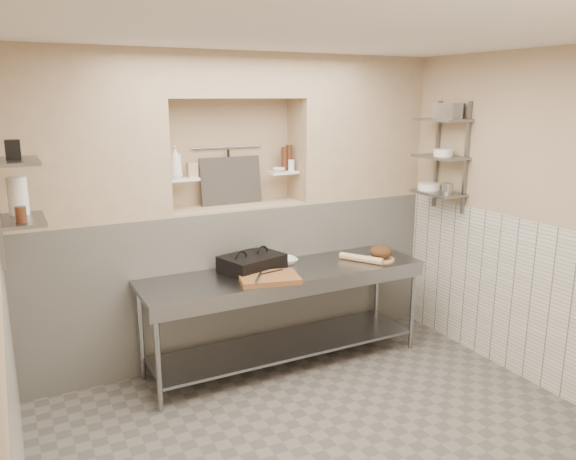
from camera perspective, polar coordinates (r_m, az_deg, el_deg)
floor at (r=4.39m, az=4.26°, el=-20.81°), size 4.00×3.90×0.10m
ceiling at (r=3.66m, az=5.10°, el=20.14°), size 4.00×3.90×0.10m
wall_right at (r=5.13m, az=24.52°, el=0.75°), size 0.10×3.90×2.80m
wall_back at (r=5.53m, az=-6.33°, el=2.74°), size 4.00×0.10×2.80m
backwall_lower at (r=5.48m, az=-5.20°, el=-4.90°), size 4.00×0.40×1.40m
alcove_sill at (r=5.30m, az=-5.36°, el=2.40°), size 1.30×0.40×0.02m
backwall_pillar_left at (r=4.88m, az=-20.32°, el=8.87°), size 1.35×0.40×1.40m
backwall_pillar_right at (r=5.83m, az=6.85°, el=10.22°), size 1.35×0.40×1.40m
backwall_header at (r=5.20m, az=-5.66°, el=15.38°), size 1.30×0.40×0.40m
wainscot_left at (r=3.53m, az=-25.76°, el=-17.20°), size 0.02×3.90×1.40m
wainscot_right at (r=5.27m, az=23.36°, el=-6.75°), size 0.02×3.90×1.40m
alcove_shelf_left at (r=5.09m, az=-10.68°, el=5.09°), size 0.28×0.16×0.02m
alcove_shelf_right at (r=5.45m, az=-0.52°, el=5.87°), size 0.28×0.16×0.02m
utensil_rail at (r=5.38m, az=-6.17°, el=8.37°), size 0.70×0.02×0.02m
hanging_steel at (r=5.38m, az=-6.05°, el=6.55°), size 0.02×0.02×0.30m
splash_panel at (r=5.35m, az=-5.82°, el=5.00°), size 0.60×0.08×0.45m
wall_shelf_left_lower at (r=4.21m, az=-25.48°, el=0.89°), size 0.30×0.50×0.02m
wall_shelf_left_upper at (r=4.15m, az=-26.04°, el=6.28°), size 0.30×0.50×0.03m
shelf_rail_right_a at (r=5.85m, az=14.88°, el=7.43°), size 0.03×0.03×1.05m
shelf_rail_right_b at (r=5.56m, az=17.64°, el=6.95°), size 0.03×0.03×1.05m
wall_shelf_right_lower at (r=5.66m, az=15.00°, el=3.65°), size 0.30×0.50×0.02m
wall_shelf_right_mid at (r=5.62m, az=15.21°, el=7.17°), size 0.30×0.50×0.02m
wall_shelf_right_upper at (r=5.59m, az=15.44°, el=10.73°), size 0.30×0.50×0.03m
prep_table at (r=5.10m, az=-0.26°, el=-6.94°), size 2.60×0.70×0.90m
panini_press at (r=5.02m, az=-3.67°, el=-3.36°), size 0.61×0.51×0.14m
cutting_board at (r=4.76m, az=-1.94°, el=-4.91°), size 0.56×0.45×0.04m
knife_blade at (r=4.83m, az=-1.71°, el=-4.30°), size 0.25×0.07×0.01m
tongs at (r=4.67m, az=-3.02°, el=-4.84°), size 0.15×0.22×0.02m
mixing_bowl at (r=5.22m, az=-0.33°, el=-3.17°), size 0.24×0.24×0.06m
rolling_pin at (r=5.32m, az=7.44°, el=-2.88°), size 0.28×0.40×0.07m
bread_board at (r=5.42m, az=9.37°, el=-2.93°), size 0.26×0.26×0.02m
bread_loaf at (r=5.40m, az=9.39°, el=-2.19°), size 0.22×0.22×0.13m
bottle_soap at (r=5.02m, az=-11.36°, el=6.77°), size 0.14×0.14×0.29m
jar_alcove at (r=5.12m, az=-9.74°, el=6.06°), size 0.09×0.09×0.13m
bowl_alcove at (r=5.39m, az=-0.95°, el=6.13°), size 0.15×0.15×0.04m
condiment_a at (r=5.51m, az=0.09°, el=7.37°), size 0.07×0.07×0.25m
condiment_b at (r=5.47m, az=-0.40°, el=7.24°), size 0.06×0.06×0.23m
condiment_c at (r=5.47m, az=0.32°, el=6.59°), size 0.06×0.06×0.11m
jug_left at (r=4.34m, az=-25.75°, el=3.15°), size 0.13×0.13×0.27m
jar_left at (r=4.08m, az=-25.50°, el=1.45°), size 0.07×0.07×0.11m
box_left_upper at (r=4.16m, az=-26.15°, el=7.35°), size 0.10×0.10×0.13m
bowl_right at (r=5.75m, az=14.13°, el=4.31°), size 0.22×0.22×0.07m
canister_right at (r=5.56m, az=15.91°, el=4.09°), size 0.10×0.10×0.10m
bowl_right_mid at (r=5.58m, az=15.50°, el=7.59°), size 0.18×0.18×0.07m
basket_right at (r=5.54m, az=16.00°, el=11.55°), size 0.22×0.26×0.14m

